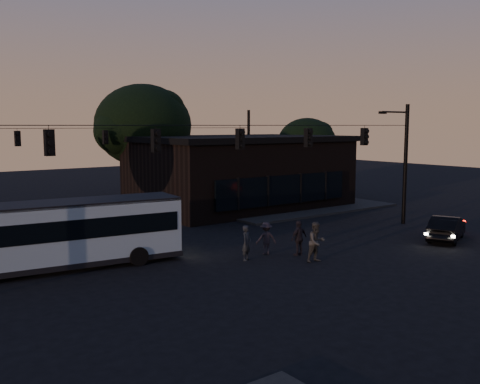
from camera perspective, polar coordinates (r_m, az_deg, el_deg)
ground at (r=23.36m, az=5.98°, el=-8.30°), size 120.00×120.00×0.00m
sidewalk_far_right at (r=41.41m, az=4.93°, el=-1.41°), size 14.00×10.00×0.15m
building at (r=40.72m, az=-0.04°, el=2.21°), size 15.40×10.41×5.40m
tree_behind at (r=43.05m, az=-10.31°, el=7.00°), size 7.60×7.60×9.43m
tree_right at (r=48.00m, az=7.14°, el=5.20°), size 5.20×5.20×6.86m
signal_rig_near at (r=25.65m, az=0.00°, el=3.21°), size 26.24×0.30×7.50m
signal_rig_far at (r=39.60m, az=-14.12°, el=4.02°), size 26.24×0.30×7.50m
bus at (r=24.35m, az=-18.65°, el=-4.02°), size 10.66×3.71×2.94m
car at (r=31.09m, az=21.17°, el=-3.61°), size 4.30×2.88×1.34m
pedestrian_a at (r=24.73m, az=0.72°, el=-5.45°), size 0.71×0.62×1.63m
pedestrian_b at (r=24.65m, az=8.16°, el=-5.30°), size 0.96×0.78×1.85m
pedestrian_c at (r=25.77m, az=6.32°, el=-4.90°), size 1.02×0.48×1.70m
pedestrian_d at (r=25.90m, az=2.81°, el=-4.95°), size 1.16×0.94×1.57m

